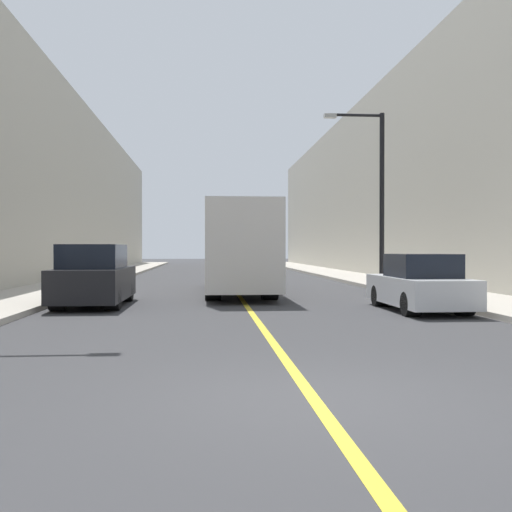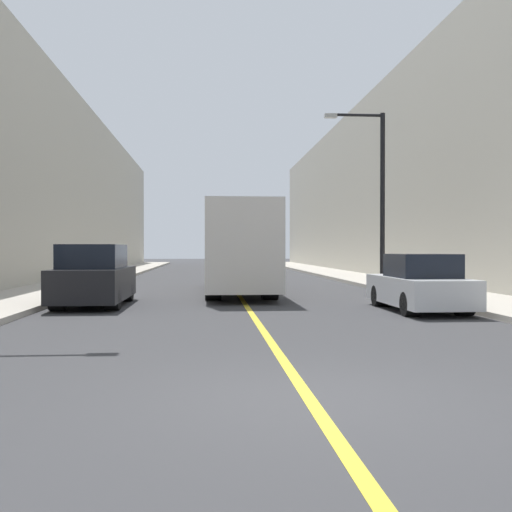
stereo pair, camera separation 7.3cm
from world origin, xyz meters
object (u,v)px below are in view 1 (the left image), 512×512
parked_suv_left (94,277)px  street_lamp_right (377,187)px  car_right_near (420,285)px  bus (236,247)px

parked_suv_left → street_lamp_right: (10.30, 5.92, 3.38)m
parked_suv_left → street_lamp_right: size_ratio=0.64×
parked_suv_left → car_right_near: bearing=-13.6°
bus → parked_suv_left: bearing=-131.6°
street_lamp_right → car_right_near: bearing=-98.0°
parked_suv_left → bus: bearing=48.4°
bus → street_lamp_right: (5.81, 0.86, 2.47)m
bus → street_lamp_right: 6.37m
car_right_near → street_lamp_right: (1.14, 8.12, 3.53)m
bus → parked_suv_left: size_ratio=2.37×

